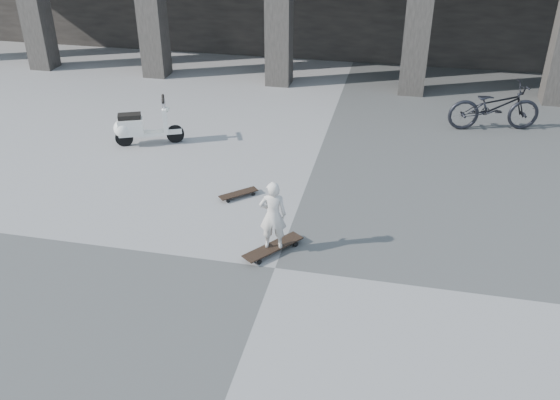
% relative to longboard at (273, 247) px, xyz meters
% --- Properties ---
extents(ground, '(90.00, 90.00, 0.00)m').
position_rel_longboard_xyz_m(ground, '(0.12, -0.41, -0.08)').
color(ground, '#454543').
rests_on(ground, ground).
extents(longboard, '(0.83, 0.99, 0.11)m').
position_rel_longboard_xyz_m(longboard, '(0.00, 0.00, 0.00)').
color(longboard, black).
rests_on(longboard, ground).
extents(skateboard_spare, '(0.65, 0.63, 0.09)m').
position_rel_longboard_xyz_m(skateboard_spare, '(-1.00, 1.58, -0.02)').
color(skateboard_spare, black).
rests_on(skateboard_spare, ground).
extents(child, '(0.45, 0.34, 1.12)m').
position_rel_longboard_xyz_m(child, '(0.00, -0.00, 0.58)').
color(child, beige).
rests_on(child, longboard).
extents(scooter, '(1.38, 0.77, 1.02)m').
position_rel_longboard_xyz_m(scooter, '(-3.73, 3.38, 0.32)').
color(scooter, black).
rests_on(scooter, ground).
extents(bicycle, '(2.16, 1.17, 1.08)m').
position_rel_longboard_xyz_m(bicycle, '(3.75, 5.91, 0.46)').
color(bicycle, black).
rests_on(bicycle, ground).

